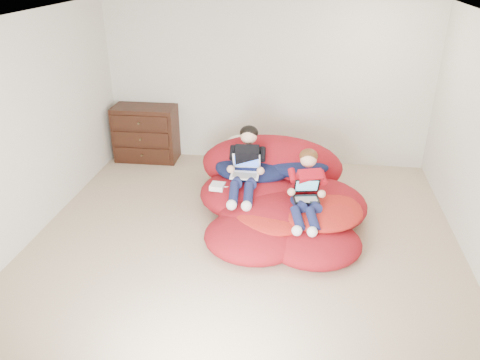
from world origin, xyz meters
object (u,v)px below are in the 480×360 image
Objects in this scene: older_boy at (246,163)px; beanbag_pile at (279,196)px; laptop_black at (306,193)px; younger_boy at (307,186)px; laptop_white at (246,169)px; dresser at (146,133)px.

beanbag_pile is at bearing -6.48° from older_boy.
laptop_black is (0.34, -0.41, 0.29)m from beanbag_pile.
younger_boy is 2.90× the size of laptop_white.
laptop_white is 1.05× the size of laptop_black.
younger_boy is at bearing -26.98° from older_boy.
beanbag_pile is 0.59m from younger_boy.
beanbag_pile reaches higher than laptop_black.
older_boy reaches higher than beanbag_pile.
younger_boy is 0.84m from laptop_white.
beanbag_pile is (2.26, -1.53, -0.18)m from dresser.
beanbag_pile is at bearing 0.53° from laptop_white.
beanbag_pile is at bearing -34.10° from dresser.
younger_boy is (2.60, -1.87, 0.17)m from dresser.
laptop_black is (2.60, -1.94, 0.11)m from dresser.
laptop_black is at bearing -30.94° from older_boy.
dresser is 2.96× the size of laptop_black.
beanbag_pile is at bearing 134.70° from younger_boy.
beanbag_pile is 7.07× the size of laptop_black.
older_boy is (-0.43, 0.05, 0.42)m from beanbag_pile.
older_boy is 0.87m from younger_boy.
dresser is at bearing 145.90° from beanbag_pile.
older_boy is 0.91m from laptop_black.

